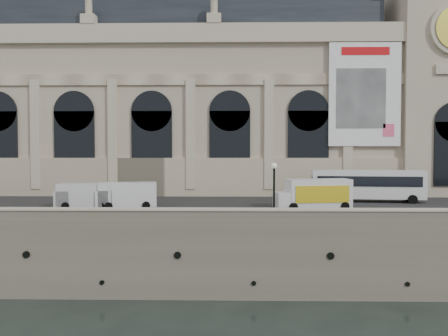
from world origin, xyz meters
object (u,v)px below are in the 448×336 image
(van_b, at_px, (83,196))
(lamp_right, at_px, (274,192))
(van_c, at_px, (124,195))
(bus_right, at_px, (367,184))
(box_truck, at_px, (314,194))

(van_b, xyz_separation_m, lamp_right, (18.55, -7.01, 1.09))
(van_b, relative_size, van_c, 0.92)
(bus_right, xyz_separation_m, van_b, (-30.44, -6.41, -0.75))
(van_c, xyz_separation_m, lamp_right, (14.48, -7.29, 1.05))
(van_b, distance_m, van_c, 4.07)
(lamp_right, bearing_deg, bus_right, 48.45)
(van_b, xyz_separation_m, box_truck, (23.22, -0.03, 0.22))
(box_truck, distance_m, lamp_right, 8.45)
(bus_right, bearing_deg, van_b, -168.11)
(van_c, height_order, box_truck, box_truck)
(bus_right, relative_size, van_c, 2.02)
(bus_right, height_order, lamp_right, lamp_right)
(box_truck, bearing_deg, bus_right, 41.73)
(bus_right, xyz_separation_m, van_c, (-26.38, -6.13, -0.70))
(van_b, relative_size, box_truck, 0.74)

